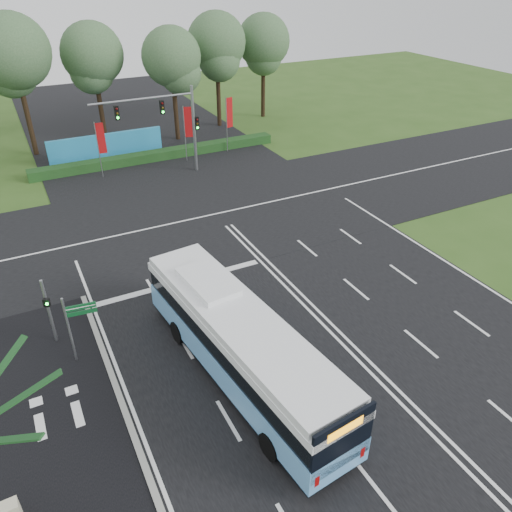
{
  "coord_description": "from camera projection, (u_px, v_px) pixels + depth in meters",
  "views": [
    {
      "loc": [
        -11.72,
        -17.4,
        15.65
      ],
      "look_at": [
        -1.81,
        2.0,
        2.49
      ],
      "focal_mm": 35.0,
      "sensor_mm": 36.0,
      "label": 1
    }
  ],
  "objects": [
    {
      "name": "ground",
      "position": [
        304.0,
        306.0,
        25.92
      ],
      "size": [
        120.0,
        120.0,
        0.0
      ],
      "primitive_type": "plane",
      "color": "#30501A",
      "rests_on": "ground"
    },
    {
      "name": "road_main",
      "position": [
        304.0,
        306.0,
        25.91
      ],
      "size": [
        20.0,
        120.0,
        0.04
      ],
      "primitive_type": "cube",
      "color": "black",
      "rests_on": "ground"
    },
    {
      "name": "road_cross",
      "position": [
        214.0,
        214.0,
        35.05
      ],
      "size": [
        120.0,
        14.0,
        0.05
      ],
      "primitive_type": "cube",
      "color": "black",
      "rests_on": "ground"
    },
    {
      "name": "bike_path",
      "position": [
        64.0,
        440.0,
        18.75
      ],
      "size": [
        5.0,
        18.0,
        0.06
      ],
      "primitive_type": "cube",
      "color": "black",
      "rests_on": "ground"
    },
    {
      "name": "kerb_strip",
      "position": [
        127.0,
        416.0,
        19.67
      ],
      "size": [
        0.25,
        18.0,
        0.12
      ],
      "primitive_type": "cube",
      "color": "gray",
      "rests_on": "ground"
    },
    {
      "name": "city_bus",
      "position": [
        240.0,
        344.0,
        20.66
      ],
      "size": [
        3.98,
        12.83,
        3.62
      ],
      "rotation": [
        0.0,
        0.0,
        0.11
      ],
      "color": "#61A5E2",
      "rests_on": "ground"
    },
    {
      "name": "pedestrian_signal",
      "position": [
        49.0,
        310.0,
        22.58
      ],
      "size": [
        0.32,
        0.42,
        3.46
      ],
      "rotation": [
        0.0,
        0.0,
        -0.4
      ],
      "color": "gray",
      "rests_on": "ground"
    },
    {
      "name": "street_sign",
      "position": [
        75.0,
        320.0,
        21.41
      ],
      "size": [
        1.34,
        0.24,
        3.44
      ],
      "rotation": [
        0.0,
        0.0,
        -0.12
      ],
      "color": "gray",
      "rests_on": "ground"
    },
    {
      "name": "banner_flag_left",
      "position": [
        100.0,
        142.0,
        39.48
      ],
      "size": [
        0.68,
        0.13,
        4.59
      ],
      "rotation": [
        0.0,
        0.0,
        -0.12
      ],
      "color": "gray",
      "rests_on": "ground"
    },
    {
      "name": "banner_flag_mid",
      "position": [
        187.0,
        126.0,
        42.68
      ],
      "size": [
        0.69,
        0.27,
        4.84
      ],
      "rotation": [
        0.0,
        0.0,
        -0.33
      ],
      "color": "gray",
      "rests_on": "ground"
    },
    {
      "name": "banner_flag_right",
      "position": [
        229.0,
        116.0,
        44.88
      ],
      "size": [
        0.72,
        0.23,
        4.97
      ],
      "rotation": [
        0.0,
        0.0,
        0.25
      ],
      "color": "gray",
      "rests_on": "ground"
    },
    {
      "name": "traffic_light_gantry",
      "position": [
        172.0,
        118.0,
        39.21
      ],
      "size": [
        8.41,
        0.28,
        7.0
      ],
      "color": "gray",
      "rests_on": "ground"
    },
    {
      "name": "hedge",
      "position": [
        159.0,
        155.0,
        44.38
      ],
      "size": [
        22.0,
        1.2,
        0.8
      ],
      "primitive_type": "cube",
      "color": "#163C16",
      "rests_on": "ground"
    },
    {
      "name": "blue_hoarding",
      "position": [
        106.0,
        146.0,
        44.37
      ],
      "size": [
        10.0,
        0.3,
        2.2
      ],
      "primitive_type": "cube",
      "color": "#2286BB",
      "rests_on": "ground"
    },
    {
      "name": "eucalyptus_row",
      "position": [
        66.0,
        51.0,
        43.52
      ],
      "size": [
        42.53,
        9.39,
        12.87
      ],
      "color": "black",
      "rests_on": "ground"
    }
  ]
}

